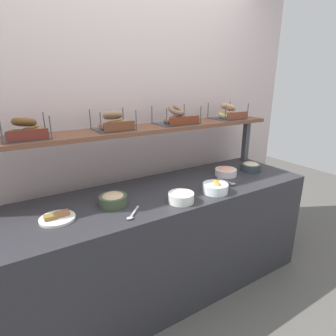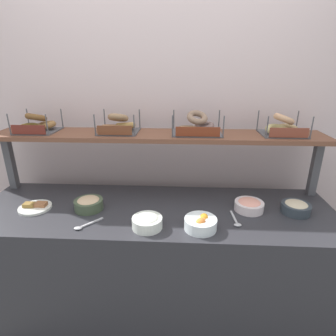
{
  "view_description": "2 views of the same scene",
  "coord_description": "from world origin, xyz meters",
  "px_view_note": "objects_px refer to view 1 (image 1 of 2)",
  "views": [
    {
      "loc": [
        -0.98,
        -1.59,
        1.62
      ],
      "look_at": [
        0.06,
        0.07,
        0.99
      ],
      "focal_mm": 29.48,
      "sensor_mm": 36.0,
      "label": 1
    },
    {
      "loc": [
        0.17,
        -1.53,
        1.71
      ],
      "look_at": [
        0.08,
        0.07,
        1.1
      ],
      "focal_mm": 29.07,
      "sensor_mm": 36.0,
      "label": 2
    }
  ],
  "objects_px": {
    "bowl_lox_spread": "(226,171)",
    "bagel_basket_everything": "(113,123)",
    "bowl_tuna_salad": "(250,166)",
    "bowl_cream_cheese": "(181,196)",
    "serving_spoon_near_plate": "(229,182)",
    "bowl_hummus": "(113,199)",
    "serving_plate_white": "(57,218)",
    "bagel_basket_cinnamon_raisin": "(25,131)",
    "bagel_basket_poppy": "(176,118)",
    "bagel_basket_sesame": "(228,113)",
    "bowl_fruit_salad": "(215,188)",
    "serving_spoon_by_edge": "(132,215)"
  },
  "relations": [
    {
      "from": "bowl_tuna_salad",
      "to": "serving_spoon_by_edge",
      "type": "xyz_separation_m",
      "value": [
        -1.26,
        -0.23,
        -0.03
      ]
    },
    {
      "from": "serving_plate_white",
      "to": "bowl_fruit_salad",
      "type": "bearing_deg",
      "value": -9.48
    },
    {
      "from": "bagel_basket_everything",
      "to": "serving_spoon_by_edge",
      "type": "bearing_deg",
      "value": -101.93
    },
    {
      "from": "bowl_hummus",
      "to": "bagel_basket_sesame",
      "type": "relative_size",
      "value": 0.64
    },
    {
      "from": "serving_plate_white",
      "to": "bagel_basket_poppy",
      "type": "relative_size",
      "value": 0.61
    },
    {
      "from": "bowl_fruit_salad",
      "to": "bagel_basket_cinnamon_raisin",
      "type": "distance_m",
      "value": 1.3
    },
    {
      "from": "bowl_tuna_salad",
      "to": "bagel_basket_sesame",
      "type": "height_order",
      "value": "bagel_basket_sesame"
    },
    {
      "from": "bowl_cream_cheese",
      "to": "bowl_tuna_salad",
      "type": "height_order",
      "value": "bowl_cream_cheese"
    },
    {
      "from": "bowl_lox_spread",
      "to": "bowl_tuna_salad",
      "type": "bearing_deg",
      "value": -2.42
    },
    {
      "from": "serving_spoon_by_edge",
      "to": "bagel_basket_poppy",
      "type": "bearing_deg",
      "value": 38.12
    },
    {
      "from": "bowl_fruit_salad",
      "to": "bagel_basket_cinnamon_raisin",
      "type": "xyz_separation_m",
      "value": [
        -1.12,
        0.49,
        0.44
      ]
    },
    {
      "from": "bowl_hummus",
      "to": "bowl_lox_spread",
      "type": "distance_m",
      "value": 1.02
    },
    {
      "from": "bowl_tuna_salad",
      "to": "bagel_basket_everything",
      "type": "height_order",
      "value": "bagel_basket_everything"
    },
    {
      "from": "bowl_tuna_salad",
      "to": "bagel_basket_sesame",
      "type": "bearing_deg",
      "value": 100.94
    },
    {
      "from": "bowl_cream_cheese",
      "to": "bagel_basket_cinnamon_raisin",
      "type": "distance_m",
      "value": 1.05
    },
    {
      "from": "bowl_lox_spread",
      "to": "serving_plate_white",
      "type": "xyz_separation_m",
      "value": [
        -1.36,
        -0.06,
        -0.02
      ]
    },
    {
      "from": "bagel_basket_cinnamon_raisin",
      "to": "bagel_basket_poppy",
      "type": "distance_m",
      "value": 1.1
    },
    {
      "from": "bowl_cream_cheese",
      "to": "serving_spoon_by_edge",
      "type": "distance_m",
      "value": 0.36
    },
    {
      "from": "bowl_fruit_salad",
      "to": "bagel_basket_poppy",
      "type": "distance_m",
      "value": 0.66
    },
    {
      "from": "bagel_basket_cinnamon_raisin",
      "to": "bagel_basket_everything",
      "type": "distance_m",
      "value": 0.56
    },
    {
      "from": "serving_plate_white",
      "to": "serving_spoon_near_plate",
      "type": "bearing_deg",
      "value": -4.31
    },
    {
      "from": "bowl_cream_cheese",
      "to": "bowl_lox_spread",
      "type": "relative_size",
      "value": 0.95
    },
    {
      "from": "serving_spoon_near_plate",
      "to": "bagel_basket_poppy",
      "type": "relative_size",
      "value": 0.53
    },
    {
      "from": "bowl_hummus",
      "to": "serving_plate_white",
      "type": "distance_m",
      "value": 0.35
    },
    {
      "from": "serving_spoon_by_edge",
      "to": "bagel_basket_sesame",
      "type": "xyz_separation_m",
      "value": [
        1.21,
        0.51,
        0.47
      ]
    },
    {
      "from": "serving_spoon_by_edge",
      "to": "serving_spoon_near_plate",
      "type": "bearing_deg",
      "value": 6.18
    },
    {
      "from": "bowl_tuna_salad",
      "to": "bagel_basket_sesame",
      "type": "xyz_separation_m",
      "value": [
        -0.05,
        0.27,
        0.44
      ]
    },
    {
      "from": "bowl_fruit_salad",
      "to": "serving_spoon_by_edge",
      "type": "relative_size",
      "value": 1.33
    },
    {
      "from": "serving_spoon_near_plate",
      "to": "bowl_cream_cheese",
      "type": "bearing_deg",
      "value": -170.79
    },
    {
      "from": "bowl_lox_spread",
      "to": "bagel_basket_poppy",
      "type": "height_order",
      "value": "bagel_basket_poppy"
    },
    {
      "from": "bowl_lox_spread",
      "to": "serving_spoon_by_edge",
      "type": "distance_m",
      "value": 1.01
    },
    {
      "from": "serving_spoon_near_plate",
      "to": "bagel_basket_everything",
      "type": "height_order",
      "value": "bagel_basket_everything"
    },
    {
      "from": "bowl_fruit_salad",
      "to": "bagel_basket_sesame",
      "type": "distance_m",
      "value": 0.86
    },
    {
      "from": "bagel_basket_poppy",
      "to": "bagel_basket_sesame",
      "type": "xyz_separation_m",
      "value": [
        0.56,
        0.0,
        -0.0
      ]
    },
    {
      "from": "bowl_lox_spread",
      "to": "bagel_basket_everything",
      "type": "height_order",
      "value": "bagel_basket_everything"
    },
    {
      "from": "bowl_tuna_salad",
      "to": "serving_spoon_by_edge",
      "type": "relative_size",
      "value": 1.28
    },
    {
      "from": "bowl_cream_cheese",
      "to": "bowl_fruit_salad",
      "type": "relative_size",
      "value": 0.94
    },
    {
      "from": "bagel_basket_cinnamon_raisin",
      "to": "bagel_basket_poppy",
      "type": "relative_size",
      "value": 0.8
    },
    {
      "from": "serving_plate_white",
      "to": "bagel_basket_cinnamon_raisin",
      "type": "distance_m",
      "value": 0.57
    },
    {
      "from": "bowl_tuna_salad",
      "to": "bagel_basket_sesame",
      "type": "distance_m",
      "value": 0.52
    },
    {
      "from": "bowl_hummus",
      "to": "bowl_cream_cheese",
      "type": "height_order",
      "value": "bowl_hummus"
    },
    {
      "from": "bowl_fruit_salad",
      "to": "serving_plate_white",
      "type": "bearing_deg",
      "value": 170.52
    },
    {
      "from": "serving_plate_white",
      "to": "serving_spoon_near_plate",
      "type": "xyz_separation_m",
      "value": [
        1.26,
        -0.09,
        -0.0
      ]
    },
    {
      "from": "bowl_fruit_salad",
      "to": "bowl_lox_spread",
      "type": "height_order",
      "value": "bowl_fruit_salad"
    },
    {
      "from": "bowl_cream_cheese",
      "to": "serving_spoon_near_plate",
      "type": "distance_m",
      "value": 0.52
    },
    {
      "from": "serving_spoon_by_edge",
      "to": "bagel_basket_poppy",
      "type": "relative_size",
      "value": 0.42
    },
    {
      "from": "serving_plate_white",
      "to": "bowl_hummus",
      "type": "bearing_deg",
      "value": 2.25
    },
    {
      "from": "bowl_tuna_salad",
      "to": "serving_plate_white",
      "type": "bearing_deg",
      "value": -178.43
    },
    {
      "from": "bowl_hummus",
      "to": "bagel_basket_sesame",
      "type": "height_order",
      "value": "bagel_basket_sesame"
    },
    {
      "from": "bowl_fruit_salad",
      "to": "bagel_basket_cinnamon_raisin",
      "type": "relative_size",
      "value": 0.69
    }
  ]
}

